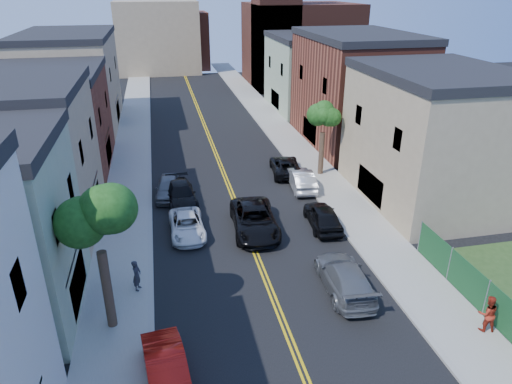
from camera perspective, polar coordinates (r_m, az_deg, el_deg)
sidewalk_left at (r=46.74m, az=-15.11°, el=5.15°), size 3.20×100.00×0.15m
sidewalk_right at (r=48.37m, az=3.96°, el=6.59°), size 3.20×100.00×0.15m
curb_left at (r=46.66m, az=-12.97°, el=5.34°), size 0.30×100.00×0.15m
curb_right at (r=47.94m, az=1.93°, el=6.47°), size 0.30×100.00×0.15m
bldg_left_tan_near at (r=32.32m, az=-27.65°, el=2.94°), size 9.00×10.00×9.00m
bldg_left_brick at (r=42.66m, az=-24.10°, el=7.59°), size 9.00×12.00×8.00m
bldg_left_tan_far at (r=55.93m, az=-21.68°, el=12.35°), size 9.00×16.00×9.50m
bldg_right_tan at (r=35.53m, az=20.92°, el=5.91°), size 9.00×12.00×9.00m
bldg_right_brick at (r=47.33m, az=12.09°, el=11.89°), size 9.00×14.00×10.00m
bldg_right_palegrn at (r=60.29m, az=6.66°, el=14.12°), size 9.00×12.00×8.50m
church at (r=74.82m, az=4.79°, el=18.48°), size 16.20×14.20×22.60m
backdrop_left at (r=86.72m, az=-11.95°, el=18.04°), size 14.00×8.00×12.00m
backdrop_center at (r=90.93m, az=-9.30°, el=17.86°), size 10.00×8.00×10.00m
fence_right at (r=24.17m, az=28.57°, el=-13.56°), size 0.04×15.00×1.90m
tree_left_mid at (r=20.24m, az=-19.32°, el=-0.98°), size 5.20×5.20×9.29m
tree_right_far at (r=37.70m, az=8.40°, el=10.24°), size 4.40×4.40×8.03m
red_sedan at (r=19.95m, az=-10.88°, el=-20.91°), size 2.11×4.65×1.48m
white_pickup at (r=29.98m, az=-8.47°, el=-4.08°), size 2.21×4.65×1.28m
grey_car_left at (r=35.41m, az=-10.74°, el=0.54°), size 2.17×4.49×1.48m
black_car_left at (r=34.23m, az=-9.20°, el=-0.24°), size 2.36×5.10×1.44m
grey_car_right at (r=24.97m, az=10.84°, el=-10.24°), size 2.53×5.51×1.56m
black_car_right at (r=30.81m, az=8.22°, el=-2.96°), size 2.13×4.64×1.54m
silver_car_right at (r=36.38m, az=5.59°, el=1.58°), size 2.04×4.80×1.54m
dark_car_right_far at (r=39.20m, az=3.65°, el=3.24°), size 2.90×5.25×1.39m
black_suv_lane at (r=29.94m, az=-0.19°, el=-3.42°), size 3.14×6.15×1.66m
pedestrian_left at (r=25.06m, az=-14.45°, el=-9.88°), size 0.58×0.72×1.70m
pedestrian_right at (r=24.17m, az=26.57°, el=-13.21°), size 1.02×0.87×1.83m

